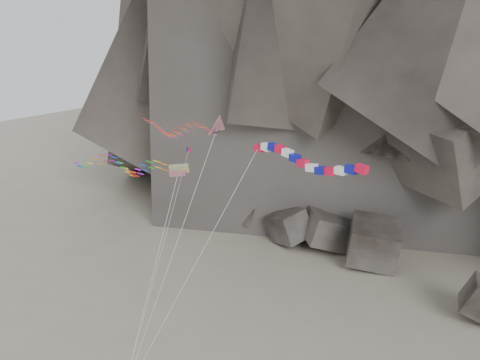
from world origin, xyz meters
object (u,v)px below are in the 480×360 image
Objects in this scene: banner_kite at (303,161)px; delta_kite at (174,127)px; pennant_kite at (170,217)px; parafoil_kite at (119,164)px.

delta_kite is at bearing -173.28° from banner_kite.
pennant_kite is (-10.62, -1.45, -5.66)m from banner_kite.
parafoil_kite is (-16.62, -0.84, -2.46)m from banner_kite.
banner_kite reaches higher than parafoil_kite.
parafoil_kite is at bearing -163.24° from banner_kite.
banner_kite reaches higher than pennant_kite.
delta_kite is 7.28m from pennant_kite.
parafoil_kite is at bearing -170.27° from pennant_kite.
parafoil_kite is (-3.95, -2.43, -3.08)m from delta_kite.
pennant_kite is at bearing -158.35° from banner_kite.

